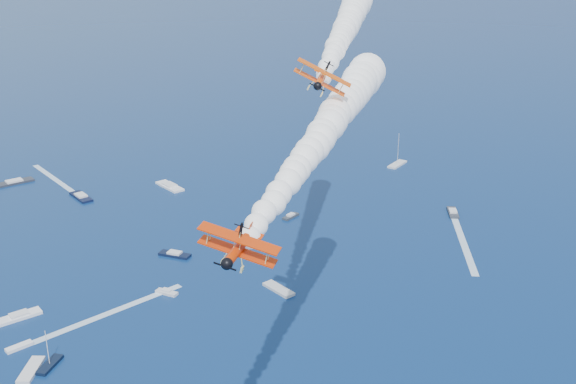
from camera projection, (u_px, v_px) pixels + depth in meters
biplane_lead at (321, 80)px, 101.69m from camera, size 12.66×12.57×9.03m
biplane_trail at (239, 248)px, 67.74m from camera, size 11.56×12.04×7.29m
smoke_trail_lead at (344, 30)px, 133.43m from camera, size 74.81×74.44×12.45m
smoke_trail_trail at (326, 130)px, 98.55m from camera, size 74.80×74.19×12.45m
spectator_boats at (100, 252)px, 187.55m from camera, size 243.42×184.76×0.70m
boat_wakes at (202, 235)px, 198.85m from camera, size 127.61×153.94×0.04m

